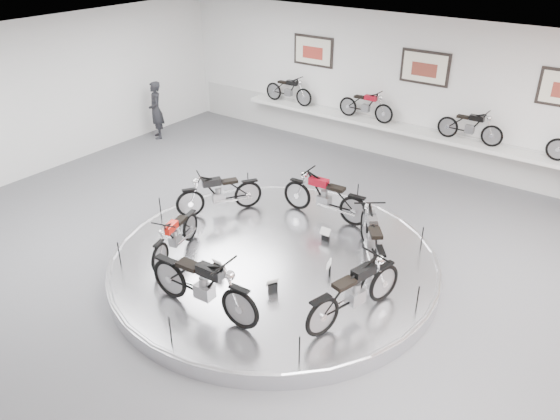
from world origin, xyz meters
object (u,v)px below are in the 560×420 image
Objects in this scene: bike_d at (175,235)px; visitor at (156,110)px; bike_b at (325,196)px; bike_f at (355,290)px; shelf at (413,132)px; display_platform at (274,262)px; bike_a at (372,237)px; bike_e at (203,284)px; bike_c at (219,192)px.

bike_d is 0.84× the size of visitor.
bike_f is at bearing 126.44° from bike_b.
shelf is 7.65m from bike_d.
bike_b is at bearing -90.78° from shelf.
shelf is 6.13× the size of bike_f.
bike_a is at bearing 31.26° from display_platform.
shelf is at bearing 31.98° from bike_f.
bike_f is (2.16, -7.10, -0.17)m from shelf.
bike_d is 0.79× the size of bike_e.
bike_f reaches higher than bike_d.
bike_c is 0.88× the size of bike_e.
bike_a is 1.76m from bike_f.
visitor is (-7.47, 5.83, 0.04)m from bike_e.
bike_f is at bearing 79.04° from bike_d.
bike_b is (-1.66, 0.98, -0.01)m from bike_a.
bike_e reaches higher than shelf.
bike_c is 0.93× the size of visitor.
bike_e is at bearing 71.43° from bike_c.
shelf is at bearing 90.00° from display_platform.
display_platform is at bearing 104.02° from bike_c.
bike_a is 1.20× the size of bike_d.
bike_e reaches higher than bike_a.
bike_b is 1.06× the size of bike_c.
bike_d reaches higher than shelf.
bike_e is (0.07, -8.45, -0.14)m from shelf.
display_platform is 2.37m from bike_f.
bike_e reaches higher than bike_d.
bike_c is at bearing 124.49° from bike_e.
bike_e reaches higher than bike_b.
bike_f is at bearing 30.00° from bike_e.
bike_f is (2.16, -0.70, 0.68)m from display_platform.
bike_c reaches higher than shelf.
bike_b is at bearing 21.01° from visitor.
shelf is at bearing -94.39° from bike_b.
bike_e is at bearing 138.01° from bike_f.
bike_f is 1.00× the size of visitor.
shelf is 4.46m from bike_b.
visitor is at bearing -146.56° from bike_d.
bike_e is (2.15, -2.81, 0.07)m from bike_c.
bike_b is at bearing 21.39° from bike_a.
bike_f reaches higher than bike_a.
shelf is 5.79× the size of bike_e.
shelf is 7.37× the size of bike_d.
shelf is at bearing 151.31° from bike_d.
bike_c is (-2.08, 0.75, 0.64)m from display_platform.
shelf is 5.66m from bike_a.
visitor reaches higher than bike_b.
display_platform is at bearing 89.08° from bike_e.
bike_e reaches higher than bike_f.
bike_c is 0.93× the size of bike_f.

